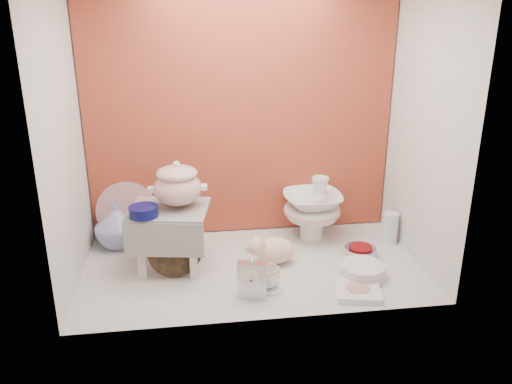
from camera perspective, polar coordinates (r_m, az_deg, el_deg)
ground at (r=2.84m, az=-0.35°, el=-8.14°), size 1.80×1.80×0.00m
niche_shell at (r=2.71m, az=-0.90°, el=11.32°), size 1.86×1.03×1.53m
step_stool at (r=2.80m, az=-9.29°, el=-4.97°), size 0.45×0.40×0.34m
soup_tureen at (r=2.71m, az=-8.58°, el=0.90°), size 0.30×0.30×0.25m
cobalt_bowl at (r=2.65m, az=-12.18°, el=-2.08°), size 0.15×0.15×0.05m
floral_platter at (r=3.17m, az=-13.92°, el=-2.09°), size 0.36×0.09×0.36m
blue_white_vase at (r=3.11m, az=-14.96°, el=-3.50°), size 0.33×0.33×0.27m
lacquer_tray at (r=2.74m, az=-8.84°, el=-6.18°), size 0.31×0.17×0.28m
mantel_clock at (r=2.52m, az=-0.42°, el=-9.45°), size 0.15×0.09×0.21m
plush_pig at (r=2.84m, az=2.09°, el=-6.35°), size 0.31×0.25×0.16m
teacup_saucer at (r=2.64m, az=1.22°, el=-10.32°), size 0.18×0.18×0.01m
gold_rim_teacup at (r=2.62m, az=1.23°, el=-9.26°), size 0.16×0.16×0.10m
lattice_dish at (r=2.64m, az=11.04°, el=-10.53°), size 0.25×0.25×0.03m
dinner_plate_stack at (r=2.77m, az=11.52°, el=-8.45°), size 0.32×0.32×0.07m
crystal_bowl at (r=2.99m, az=11.31°, el=-6.45°), size 0.21×0.21×0.06m
clear_glass_vase at (r=3.17m, az=14.42°, el=-3.81°), size 0.10×0.10×0.18m
porcelain_tower at (r=3.10m, az=6.15°, el=-1.77°), size 0.41×0.41×0.39m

